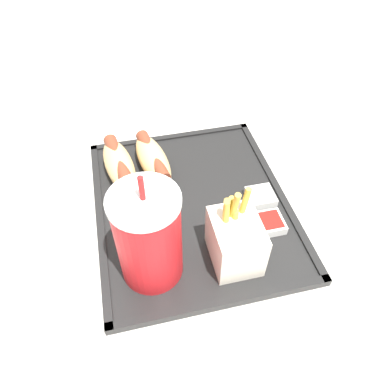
# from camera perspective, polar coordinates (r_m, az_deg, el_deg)

# --- Properties ---
(ground_plane) EXTENTS (8.00, 8.00, 0.00)m
(ground_plane) POSITION_cam_1_polar(r_m,az_deg,el_deg) (1.26, -0.19, -25.20)
(ground_plane) COLOR #ADA393
(dining_table) EXTENTS (1.37, 0.93, 0.71)m
(dining_table) POSITION_cam_1_polar(r_m,az_deg,el_deg) (0.93, -0.25, -18.44)
(dining_table) COLOR beige
(dining_table) RESTS_ON ground_plane
(food_tray) EXTENTS (0.38, 0.32, 0.01)m
(food_tray) POSITION_cam_1_polar(r_m,az_deg,el_deg) (0.64, 0.00, -2.12)
(food_tray) COLOR black
(food_tray) RESTS_ON dining_table
(soda_cup) EXTENTS (0.09, 0.09, 0.19)m
(soda_cup) POSITION_cam_1_polar(r_m,az_deg,el_deg) (0.50, -6.64, -6.84)
(soda_cup) COLOR red
(soda_cup) RESTS_ON food_tray
(hot_dog_far) EXTENTS (0.15, 0.07, 0.05)m
(hot_dog_far) POSITION_cam_1_polar(r_m,az_deg,el_deg) (0.68, -11.05, 4.18)
(hot_dog_far) COLOR #DBB270
(hot_dog_far) RESTS_ON food_tray
(hot_dog_near) EXTENTS (0.15, 0.07, 0.05)m
(hot_dog_near) POSITION_cam_1_polar(r_m,az_deg,el_deg) (0.69, -5.98, 5.01)
(hot_dog_near) COLOR #DBB270
(hot_dog_near) RESTS_ON food_tray
(fries_carton) EXTENTS (0.08, 0.07, 0.13)m
(fries_carton) POSITION_cam_1_polar(r_m,az_deg,el_deg) (0.54, 6.58, -7.23)
(fries_carton) COLOR silver
(fries_carton) RESTS_ON food_tray
(sauce_cup_mayo) EXTENTS (0.04, 0.04, 0.02)m
(sauce_cup_mayo) POSITION_cam_1_polar(r_m,az_deg,el_deg) (0.65, 10.43, -0.67)
(sauce_cup_mayo) COLOR silver
(sauce_cup_mayo) RESTS_ON food_tray
(sauce_cup_ketchup) EXTENTS (0.04, 0.04, 0.02)m
(sauce_cup_ketchup) POSITION_cam_1_polar(r_m,az_deg,el_deg) (0.61, 11.68, -4.62)
(sauce_cup_ketchup) COLOR silver
(sauce_cup_ketchup) RESTS_ON food_tray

